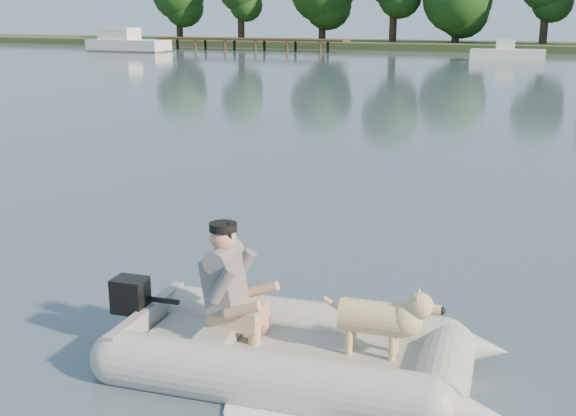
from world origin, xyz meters
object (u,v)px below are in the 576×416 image
at_px(dog, 373,323).
at_px(man, 226,278).
at_px(dock, 250,44).
at_px(dinghy, 299,309).
at_px(cabin_cruiser, 128,40).
at_px(motorboat, 508,46).

bearing_deg(dog, man, 180.00).
height_order(dock, dinghy, dinghy).
distance_m(dog, cabin_cruiser, 58.85).
bearing_deg(dog, dock, 111.37).
distance_m(dog, motorboat, 46.32).
xyz_separation_m(man, dog, (1.31, 0.15, -0.25)).
height_order(man, cabin_cruiser, cabin_cruiser).
xyz_separation_m(man, cabin_cruiser, (-34.83, 46.58, 0.22)).
height_order(dock, man, man).
bearing_deg(cabin_cruiser, dock, 37.13).
bearing_deg(dinghy, cabin_cruiser, 120.93).
relative_size(cabin_cruiser, motorboat, 1.49).
relative_size(dock, motorboat, 3.57).
bearing_deg(motorboat, cabin_cruiser, 174.51).
height_order(dock, dog, dock).
bearing_deg(man, cabin_cruiser, 120.38).
distance_m(dock, man, 58.93).
bearing_deg(dinghy, dock, 110.79).
bearing_deg(dock, cabin_cruiser, -144.11).
height_order(dinghy, dog, dinghy).
bearing_deg(dock, man, -63.41).
bearing_deg(motorboat, man, -90.37).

